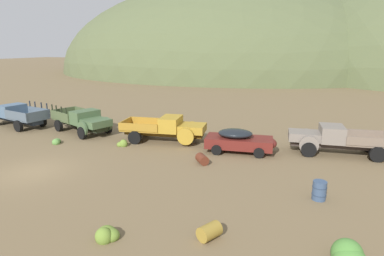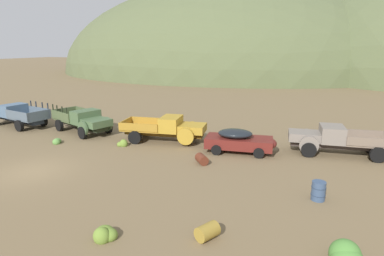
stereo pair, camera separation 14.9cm
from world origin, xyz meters
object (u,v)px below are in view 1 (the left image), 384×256
Objects in this scene: truck_chalk_blue at (14,114)px; car_oxblood at (241,140)px; oil_drum_tipped at (209,231)px; oil_drum_spare at (319,190)px; truck_mustard at (170,128)px; truck_primer_gray at (332,139)px; oil_drum_foreground at (202,159)px; truck_weathered_green at (85,121)px.

truck_chalk_blue is 20.57m from car_oxblood.
oil_drum_spare is at bearing 52.81° from oil_drum_tipped.
truck_mustard and truck_primer_gray have the same top height.
oil_drum_foreground is at bearing -179.17° from truck_chalk_blue.
truck_chalk_blue is at bearing 171.02° from oil_drum_foreground.
truck_chalk_blue reaches higher than truck_mustard.
oil_drum_foreground is at bearing -51.87° from truck_mustard.
oil_drum_spare reaches higher than oil_drum_tipped.
truck_weathered_green reaches higher than oil_drum_tipped.
truck_weathered_green is 6.23× the size of oil_drum_tipped.
truck_chalk_blue is 7.30× the size of oil_drum_spare.
car_oxblood is at bearing -170.09° from truck_chalk_blue.
truck_primer_gray is 6.69× the size of oil_drum_tipped.
truck_mustard is 12.12m from oil_drum_spare.
truck_mustard is 5.54m from car_oxblood.
truck_primer_gray is at bearing 24.62° from truck_weathered_green.
car_oxblood is 5.96m from truck_primer_gray.
oil_drum_tipped is 6.12m from oil_drum_spare.
truck_weathered_green reaches higher than oil_drum_foreground.
oil_drum_tipped reaches higher than oil_drum_foreground.
truck_weathered_green is 0.93× the size of truck_primer_gray.
truck_mustard reaches higher than oil_drum_spare.
truck_primer_gray is at bearing 85.02° from oil_drum_spare.
oil_drum_spare is (-0.65, -7.41, -0.54)m from truck_primer_gray.
truck_primer_gray reaches higher than oil_drum_spare.
car_oxblood is at bearing -14.70° from truck_mustard.
truck_primer_gray is at bearing -165.93° from truck_chalk_blue.
truck_weathered_green is at bearing -168.59° from truck_chalk_blue.
car_oxblood reaches higher than oil_drum_spare.
truck_chalk_blue is 26.15m from oil_drum_spare.
truck_weathered_green is 7.45m from truck_mustard.
truck_chalk_blue is at bearing 154.71° from oil_drum_tipped.
car_oxblood is (20.57, 0.03, -0.19)m from truck_chalk_blue.
car_oxblood is (5.51, -0.53, -0.19)m from truck_mustard.
oil_drum_foreground is 1.15× the size of oil_drum_spare.
truck_weathered_green is at bearing 143.50° from oil_drum_tipped.
oil_drum_spare is at bearing 1.75° from truck_weathered_green.
truck_weathered_green is 0.98× the size of truck_mustard.
truck_weathered_green is (7.62, 0.21, -0.00)m from truck_chalk_blue.
truck_chalk_blue reaches higher than truck_primer_gray.
oil_drum_tipped is at bearing -127.19° from oil_drum_spare.
truck_chalk_blue reaches higher than oil_drum_foreground.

